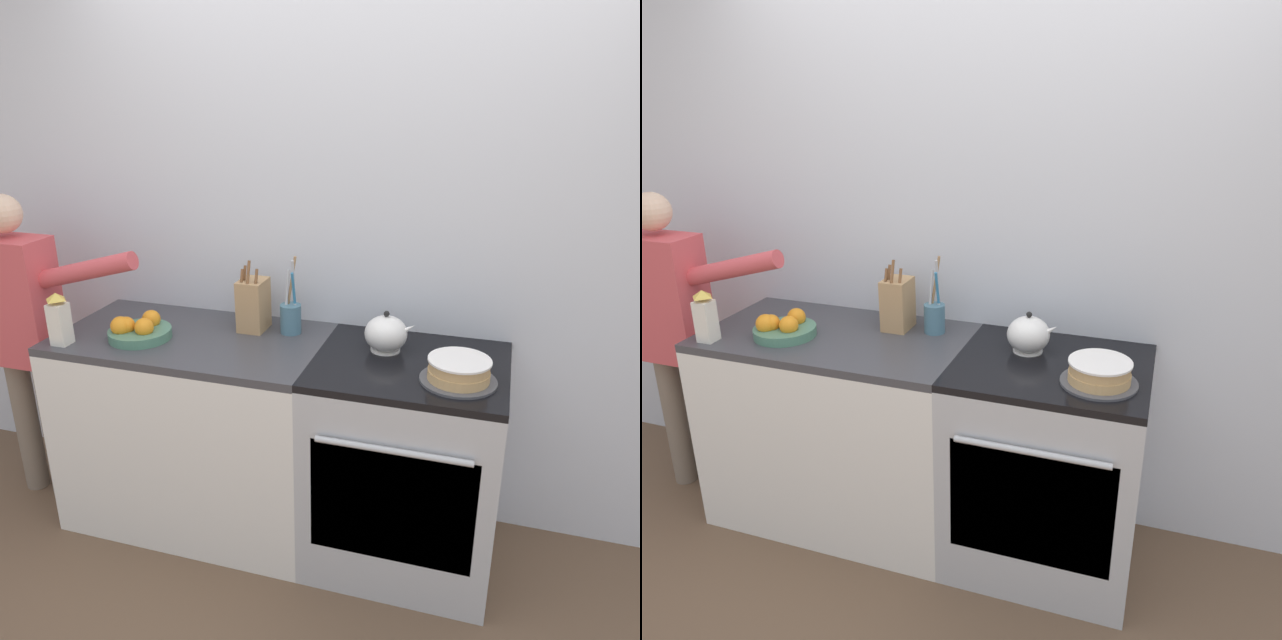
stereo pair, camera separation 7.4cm
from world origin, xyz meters
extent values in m
plane|color=brown|center=(0.00, 0.00, 0.00)|extent=(16.00, 16.00, 0.00)
cube|color=silver|center=(0.00, 0.66, 1.30)|extent=(8.00, 0.04, 2.60)
cube|color=white|center=(-0.67, 0.32, 0.44)|extent=(1.15, 0.64, 0.88)
cube|color=#3D3D42|center=(-0.67, 0.32, 0.90)|extent=(1.15, 0.64, 0.03)
cube|color=#B7BABF|center=(0.29, 0.32, 0.44)|extent=(0.76, 0.64, 0.89)
cube|color=black|center=(0.29, 0.01, 0.47)|extent=(0.62, 0.01, 0.49)
cylinder|color=#B7BABF|center=(0.29, -0.02, 0.72)|extent=(0.57, 0.02, 0.02)
cube|color=black|center=(0.29, 0.32, 0.90)|extent=(0.76, 0.64, 0.03)
cylinder|color=#4C4C51|center=(0.48, 0.21, 0.92)|extent=(0.28, 0.28, 0.01)
cylinder|color=tan|center=(0.48, 0.21, 0.95)|extent=(0.23, 0.23, 0.04)
cylinder|color=tan|center=(0.48, 0.21, 0.98)|extent=(0.22, 0.22, 0.04)
cylinder|color=white|center=(0.48, 0.21, 1.00)|extent=(0.23, 0.23, 0.01)
cylinder|color=white|center=(0.17, 0.41, 0.92)|extent=(0.12, 0.12, 0.01)
ellipsoid|color=white|center=(0.17, 0.41, 0.99)|extent=(0.17, 0.17, 0.15)
cone|color=white|center=(0.25, 0.41, 1.02)|extent=(0.09, 0.04, 0.08)
sphere|color=black|center=(0.17, 0.41, 1.08)|extent=(0.02, 0.02, 0.02)
cube|color=tan|center=(-0.43, 0.47, 1.03)|extent=(0.11, 0.14, 0.23)
cylinder|color=brown|center=(-0.47, 0.44, 1.17)|extent=(0.01, 0.03, 0.06)
cylinder|color=brown|center=(-0.43, 0.43, 1.19)|extent=(0.01, 0.04, 0.10)
cylinder|color=brown|center=(-0.40, 0.44, 1.17)|extent=(0.01, 0.03, 0.06)
cylinder|color=brown|center=(-0.47, 0.47, 1.17)|extent=(0.01, 0.03, 0.06)
cylinder|color=#477084|center=(-0.26, 0.48, 0.98)|extent=(0.09, 0.09, 0.13)
cylinder|color=#A37A51|center=(-0.27, 0.50, 1.11)|extent=(0.06, 0.03, 0.29)
cylinder|color=#B7BABF|center=(-0.28, 0.48, 1.08)|extent=(0.02, 0.05, 0.23)
cylinder|color=#B7BABF|center=(-0.24, 0.48, 1.11)|extent=(0.01, 0.05, 0.29)
cylinder|color=teal|center=(-0.24, 0.48, 1.08)|extent=(0.01, 0.06, 0.24)
cylinder|color=#4C7F66|center=(-0.86, 0.23, 0.94)|extent=(0.27, 0.27, 0.04)
sphere|color=orange|center=(-0.82, 0.21, 0.98)|extent=(0.08, 0.08, 0.08)
sphere|color=orange|center=(-0.84, 0.30, 0.98)|extent=(0.08, 0.08, 0.08)
sphere|color=orange|center=(-0.91, 0.21, 0.98)|extent=(0.08, 0.08, 0.08)
sphere|color=orange|center=(-0.92, 0.19, 0.98)|extent=(0.08, 0.08, 0.08)
cube|color=white|center=(-1.14, 0.08, 1.01)|extent=(0.07, 0.07, 0.18)
pyramid|color=#E0BC4C|center=(-1.14, 0.08, 1.13)|extent=(0.07, 0.07, 0.03)
cylinder|color=#7A6B5B|center=(-1.58, 0.26, 0.36)|extent=(0.11, 0.11, 0.72)
cylinder|color=#7A6B5B|center=(-1.42, 0.26, 0.36)|extent=(0.11, 0.11, 0.72)
cube|color=#D14C51|center=(-1.50, 0.26, 1.01)|extent=(0.34, 0.20, 0.59)
cylinder|color=#D14C51|center=(-1.12, 0.26, 1.19)|extent=(0.51, 0.08, 0.21)
sphere|color=beige|center=(-1.50, 0.26, 1.41)|extent=(0.17, 0.17, 0.17)
camera|label=1|loc=(0.59, -1.90, 1.95)|focal=35.00mm
camera|label=2|loc=(0.66, -1.88, 1.95)|focal=35.00mm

